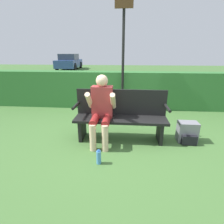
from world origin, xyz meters
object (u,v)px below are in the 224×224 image
(person_seated, at_px, (102,107))
(water_bottle, at_px, (99,157))
(park_bench, at_px, (121,115))
(signpost, at_px, (123,49))
(backpack, at_px, (187,133))
(parked_car, at_px, (69,62))

(person_seated, height_order, water_bottle, person_seated)
(park_bench, relative_size, person_seated, 1.40)
(water_bottle, height_order, signpost, signpost)
(backpack, relative_size, signpost, 0.13)
(park_bench, distance_m, water_bottle, 0.99)
(backpack, height_order, water_bottle, backpack)
(signpost, bearing_deg, park_bench, -89.29)
(person_seated, relative_size, backpack, 3.21)
(person_seated, distance_m, water_bottle, 0.92)
(parked_car, bearing_deg, backpack, -156.74)
(park_bench, distance_m, signpost, 2.04)
(person_seated, xyz_separation_m, water_bottle, (0.05, -0.74, -0.56))
(backpack, relative_size, parked_car, 0.10)
(person_seated, xyz_separation_m, parked_car, (-5.18, 14.11, 0.01))
(park_bench, xyz_separation_m, water_bottle, (-0.29, -0.88, -0.36))
(park_bench, relative_size, signpost, 0.59)
(signpost, xyz_separation_m, parked_car, (-5.50, 12.31, -0.98))
(water_bottle, distance_m, parked_car, 15.75)
(person_seated, xyz_separation_m, backpack, (1.58, 0.09, -0.49))
(backpack, height_order, parked_car, parked_car)
(person_seated, height_order, parked_car, parked_car)
(signpost, bearing_deg, parked_car, 114.09)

